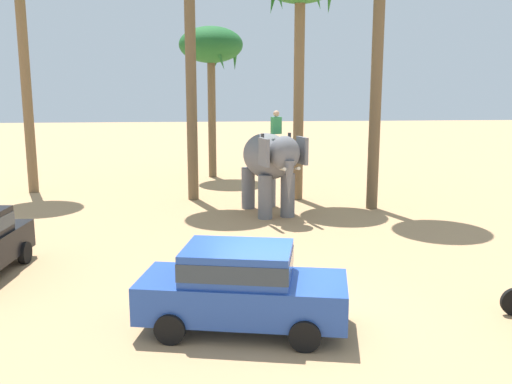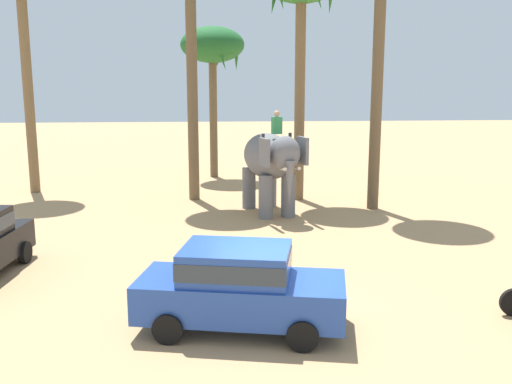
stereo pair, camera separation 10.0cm
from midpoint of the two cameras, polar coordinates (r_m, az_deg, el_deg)
ground_plane at (r=12.20m, az=1.66°, el=-12.75°), size 120.00×120.00×0.00m
car_sedan_foreground at (r=11.56m, az=-1.74°, el=-9.17°), size 4.36×2.50×1.70m
elephant_with_mahout at (r=21.30m, az=1.24°, el=3.08°), size 2.44×4.02×3.88m
palm_tree_leaning_seaward at (r=29.70m, az=-4.59°, el=13.98°), size 3.20×3.20×7.60m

